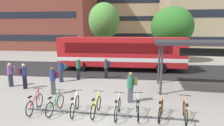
# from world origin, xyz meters

# --- Properties ---
(ground) EXTENTS (200.00, 200.00, 0.00)m
(ground) POSITION_xyz_m (0.00, 0.00, 0.00)
(ground) COLOR gray
(bus_lane_asphalt) EXTENTS (80.00, 7.20, 0.01)m
(bus_lane_asphalt) POSITION_xyz_m (0.00, 10.54, 0.00)
(bus_lane_asphalt) COLOR #232326
(bus_lane_asphalt) RESTS_ON ground
(city_bus) EXTENTS (12.05, 2.67, 3.20)m
(city_bus) POSITION_xyz_m (0.49, 10.54, 1.78)
(city_bus) COLOR red
(city_bus) RESTS_ON ground
(bike_rack) EXTENTS (7.96, 0.32, 0.70)m
(bike_rack) POSITION_xyz_m (0.49, 0.53, 0.09)
(bike_rack) COLOR #47474C
(bike_rack) RESTS_ON ground
(parked_bicycle_red_0) EXTENTS (0.52, 1.72, 0.99)m
(parked_bicycle_red_0) POSITION_xyz_m (-3.03, 0.52, 0.38)
(parked_bicycle_red_0) COLOR black
(parked_bicycle_red_0) RESTS_ON ground
(parked_bicycle_green_1) EXTENTS (0.52, 1.72, 0.99)m
(parked_bicycle_green_1) POSITION_xyz_m (-1.99, 0.52, 0.38)
(parked_bicycle_green_1) COLOR black
(parked_bicycle_green_1) RESTS_ON ground
(parked_bicycle_white_2) EXTENTS (0.52, 1.72, 0.99)m
(parked_bicycle_white_2) POSITION_xyz_m (-1.02, 0.54, 0.38)
(parked_bicycle_white_2) COLOR black
(parked_bicycle_white_2) RESTS_ON ground
(parked_bicycle_yellow_3) EXTENTS (0.52, 1.72, 0.99)m
(parked_bicycle_yellow_3) POSITION_xyz_m (-0.00, 0.56, 0.38)
(parked_bicycle_yellow_3) COLOR black
(parked_bicycle_yellow_3) RESTS_ON ground
(parked_bicycle_silver_4) EXTENTS (0.52, 1.72, 0.99)m
(parked_bicycle_silver_4) POSITION_xyz_m (1.02, 0.46, 0.38)
(parked_bicycle_silver_4) COLOR black
(parked_bicycle_silver_4) RESTS_ON ground
(parked_bicycle_silver_5) EXTENTS (0.52, 1.72, 0.99)m
(parked_bicycle_silver_5) POSITION_xyz_m (1.93, 0.56, 0.38)
(parked_bicycle_silver_5) COLOR black
(parked_bicycle_silver_5) RESTS_ON ground
(parked_bicycle_orange_6) EXTENTS (0.60, 1.69, 0.99)m
(parked_bicycle_orange_6) POSITION_xyz_m (2.96, 0.57, 0.38)
(parked_bicycle_orange_6) COLOR black
(parked_bicycle_orange_6) RESTS_ON ground
(parked_bicycle_orange_7) EXTENTS (0.52, 1.71, 0.99)m
(parked_bicycle_orange_7) POSITION_xyz_m (3.99, 0.44, 0.38)
(parked_bicycle_orange_7) COLOR black
(parked_bicycle_orange_7) RESTS_ON ground
(transit_shelter) EXTENTS (6.30, 3.62, 3.23)m
(transit_shelter) POSITION_xyz_m (6.08, 4.69, 3.03)
(transit_shelter) COLOR #38383D
(transit_shelter) RESTS_ON ground
(commuter_maroon_pack_0) EXTENTS (0.60, 0.55, 1.71)m
(commuter_maroon_pack_0) POSITION_xyz_m (-5.59, 3.77, 0.99)
(commuter_maroon_pack_0) COLOR black
(commuter_maroon_pack_0) RESTS_ON ground
(commuter_red_pack_1) EXTENTS (0.57, 0.41, 1.76)m
(commuter_red_pack_1) POSITION_xyz_m (-2.66, 6.56, 1.02)
(commuter_red_pack_1) COLOR black
(commuter_red_pack_1) RESTS_ON ground
(commuter_maroon_pack_2) EXTENTS (0.60, 0.55, 1.71)m
(commuter_maroon_pack_2) POSITION_xyz_m (-3.15, 2.96, 0.99)
(commuter_maroon_pack_2) COLOR #565660
(commuter_maroon_pack_2) RESTS_ON ground
(commuter_navy_pack_3) EXTENTS (0.59, 0.45, 1.67)m
(commuter_navy_pack_3) POSITION_xyz_m (-0.52, 7.20, 0.96)
(commuter_navy_pack_3) COLOR black
(commuter_navy_pack_3) RESTS_ON ground
(commuter_olive_pack_4) EXTENTS (0.58, 0.44, 1.70)m
(commuter_olive_pack_4) POSITION_xyz_m (1.59, 2.23, 0.98)
(commuter_olive_pack_4) COLOR #565660
(commuter_olive_pack_4) RESTS_ON ground
(commuter_teal_pack_5) EXTENTS (0.59, 0.58, 1.65)m
(commuter_teal_pack_5) POSITION_xyz_m (-3.75, 5.70, 0.95)
(commuter_teal_pack_5) COLOR #2D3851
(commuter_teal_pack_5) RESTS_ON ground
(commuter_grey_pack_6) EXTENTS (0.56, 0.60, 1.67)m
(commuter_grey_pack_6) POSITION_xyz_m (-6.80, 4.15, 0.96)
(commuter_grey_pack_6) COLOR #2D3851
(commuter_grey_pack_6) RESTS_ON ground
(street_tree_0) EXTENTS (5.13, 5.13, 6.73)m
(street_tree_0) POSITION_xyz_m (6.24, 16.55, 4.29)
(street_tree_0) COLOR brown
(street_tree_0) RESTS_ON ground
(street_tree_1) EXTENTS (3.83, 3.83, 7.22)m
(street_tree_1) POSITION_xyz_m (-2.12, 15.85, 4.97)
(street_tree_1) COLOR brown
(street_tree_1) RESTS_ON ground
(building_centre_block) EXTENTS (18.99, 11.78, 12.29)m
(building_centre_block) POSITION_xyz_m (-0.91, 44.40, 6.14)
(building_centre_block) COLOR tan
(building_centre_block) RESTS_ON ground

